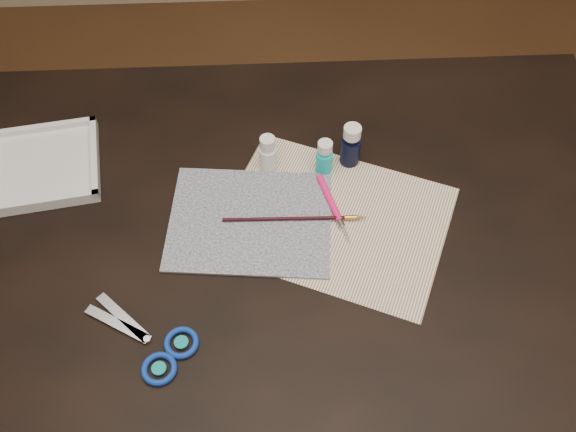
{
  "coord_description": "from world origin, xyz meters",
  "views": [
    {
      "loc": [
        -0.03,
        -0.64,
        1.67
      ],
      "look_at": [
        0.0,
        0.0,
        0.8
      ],
      "focal_mm": 40.0,
      "sensor_mm": 36.0,
      "label": 1
    }
  ],
  "objects_px": {
    "paint_bottle_cyan": "(324,157)",
    "palette_tray": "(44,165)",
    "paint_bottle_white": "(268,153)",
    "canvas": "(250,220)",
    "scissors": "(135,337)",
    "paper": "(334,219)",
    "paint_bottle_navy": "(351,145)"
  },
  "relations": [
    {
      "from": "paint_bottle_navy",
      "to": "scissors",
      "type": "relative_size",
      "value": 0.42
    },
    {
      "from": "paint_bottle_navy",
      "to": "palette_tray",
      "type": "relative_size",
      "value": 0.45
    },
    {
      "from": "canvas",
      "to": "paint_bottle_cyan",
      "type": "bearing_deg",
      "value": 38.82
    },
    {
      "from": "canvas",
      "to": "palette_tray",
      "type": "height_order",
      "value": "palette_tray"
    },
    {
      "from": "paint_bottle_cyan",
      "to": "palette_tray",
      "type": "height_order",
      "value": "paint_bottle_cyan"
    },
    {
      "from": "paper",
      "to": "canvas",
      "type": "bearing_deg",
      "value": 178.94
    },
    {
      "from": "paint_bottle_navy",
      "to": "palette_tray",
      "type": "distance_m",
      "value": 0.58
    },
    {
      "from": "paint_bottle_white",
      "to": "scissors",
      "type": "xyz_separation_m",
      "value": [
        -0.22,
        -0.34,
        -0.03
      ]
    },
    {
      "from": "canvas",
      "to": "paint_bottle_navy",
      "type": "relative_size",
      "value": 3.14
    },
    {
      "from": "paper",
      "to": "paint_bottle_white",
      "type": "relative_size",
      "value": 4.92
    },
    {
      "from": "paint_bottle_white",
      "to": "paint_bottle_navy",
      "type": "relative_size",
      "value": 0.87
    },
    {
      "from": "paint_bottle_cyan",
      "to": "paint_bottle_navy",
      "type": "bearing_deg",
      "value": 22.56
    },
    {
      "from": "paint_bottle_white",
      "to": "paint_bottle_navy",
      "type": "xyz_separation_m",
      "value": [
        0.15,
        0.01,
        0.01
      ]
    },
    {
      "from": "paint_bottle_cyan",
      "to": "palette_tray",
      "type": "xyz_separation_m",
      "value": [
        -0.52,
        0.03,
        -0.03
      ]
    },
    {
      "from": "paper",
      "to": "paint_bottle_cyan",
      "type": "bearing_deg",
      "value": 95.05
    },
    {
      "from": "canvas",
      "to": "paper",
      "type": "bearing_deg",
      "value": -1.06
    },
    {
      "from": "paper",
      "to": "canvas",
      "type": "xyz_separation_m",
      "value": [
        -0.15,
        0.0,
        0.0
      ]
    },
    {
      "from": "palette_tray",
      "to": "paint_bottle_cyan",
      "type": "bearing_deg",
      "value": -3.06
    },
    {
      "from": "paint_bottle_white",
      "to": "paint_bottle_cyan",
      "type": "bearing_deg",
      "value": -7.15
    },
    {
      "from": "canvas",
      "to": "paint_bottle_navy",
      "type": "bearing_deg",
      "value": 35.04
    },
    {
      "from": "paint_bottle_navy",
      "to": "scissors",
      "type": "xyz_separation_m",
      "value": [
        -0.37,
        -0.35,
        -0.04
      ]
    },
    {
      "from": "paint_bottle_navy",
      "to": "palette_tray",
      "type": "bearing_deg",
      "value": 179.3
    },
    {
      "from": "canvas",
      "to": "paint_bottle_cyan",
      "type": "height_order",
      "value": "paint_bottle_cyan"
    },
    {
      "from": "canvas",
      "to": "paint_bottle_white",
      "type": "bearing_deg",
      "value": 73.91
    },
    {
      "from": "paint_bottle_white",
      "to": "paint_bottle_cyan",
      "type": "relative_size",
      "value": 1.04
    },
    {
      "from": "scissors",
      "to": "canvas",
      "type": "bearing_deg",
      "value": -99.66
    },
    {
      "from": "canvas",
      "to": "paint_bottle_white",
      "type": "height_order",
      "value": "paint_bottle_white"
    },
    {
      "from": "canvas",
      "to": "scissors",
      "type": "relative_size",
      "value": 1.33
    },
    {
      "from": "paint_bottle_cyan",
      "to": "palette_tray",
      "type": "distance_m",
      "value": 0.53
    },
    {
      "from": "paper",
      "to": "canvas",
      "type": "height_order",
      "value": "canvas"
    },
    {
      "from": "paper",
      "to": "paint_bottle_white",
      "type": "distance_m",
      "value": 0.18
    },
    {
      "from": "paint_bottle_cyan",
      "to": "scissors",
      "type": "bearing_deg",
      "value": -134.31
    }
  ]
}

